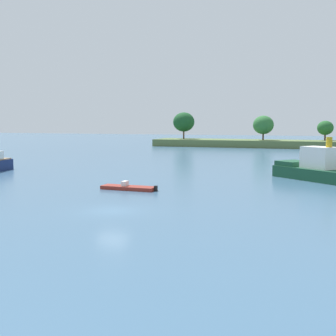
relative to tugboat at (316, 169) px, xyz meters
name	(u,v)px	position (x,y,z in m)	size (l,w,h in m)	color
ground_plane	(112,211)	(-14.67, -25.09, -1.35)	(400.00, 400.00, 0.00)	#3D607F
treeline_island	(322,139)	(0.25, 68.60, 1.06)	(93.64, 11.87, 9.74)	#566B3D
tugboat	(316,169)	(0.00, 0.00, 0.00)	(10.92, 10.07, 5.22)	#19472D
fishing_skiff	(129,188)	(-18.02, -14.63, -1.14)	(6.08, 1.85, 0.87)	maroon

